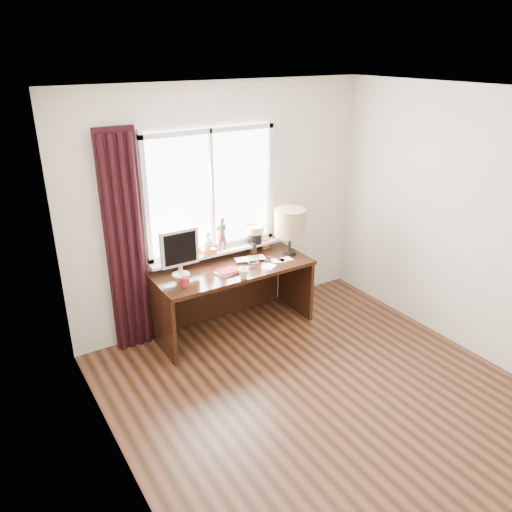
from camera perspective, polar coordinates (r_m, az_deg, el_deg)
floor at (r=4.59m, az=9.24°, el=-16.77°), size 3.50×4.00×0.00m
ceiling at (r=3.56m, az=11.98°, el=17.52°), size 3.50×4.00×0.00m
wall_back at (r=5.43m, az=-3.77°, el=5.64°), size 3.50×0.00×2.60m
wall_left at (r=3.11m, az=-14.67°, el=-8.99°), size 0.00×4.00×2.60m
wall_right at (r=5.18m, az=25.05°, el=2.61°), size 0.00×4.00×2.60m
laptop at (r=5.43m, az=-0.67°, el=-0.36°), size 0.37×0.29×0.03m
mug at (r=5.00m, az=-1.42°, el=-2.04°), size 0.14×0.13×0.10m
red_cup at (r=4.87m, az=-8.09°, el=-2.98°), size 0.07×0.07×0.09m
window at (r=5.32m, az=-4.91°, el=5.25°), size 1.52×0.21×1.40m
curtain at (r=5.00m, az=-14.66°, el=1.14°), size 0.38×0.09×2.25m
desk at (r=5.45m, az=-3.11°, el=-3.24°), size 1.70×0.70×0.75m
monitor at (r=5.03m, az=-8.73°, el=0.68°), size 0.40×0.18×0.49m
notebook_stack at (r=5.13m, az=-3.30°, el=-1.78°), size 0.25×0.20×0.03m
brush_holder at (r=5.61m, az=-0.37°, el=0.98°), size 0.09×0.09×0.25m
icon_frame at (r=5.71m, az=1.17°, el=1.43°), size 0.10×0.04×0.13m
table_lamp at (r=5.49m, az=3.93°, el=3.79°), size 0.35×0.35×0.52m
loose_papers at (r=5.39m, az=2.47°, el=-0.69°), size 0.43×0.25×0.00m
desk_cables at (r=5.35m, az=-0.17°, el=-0.81°), size 0.43×0.28×0.01m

